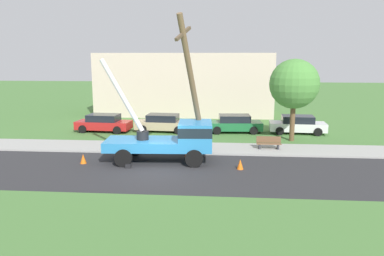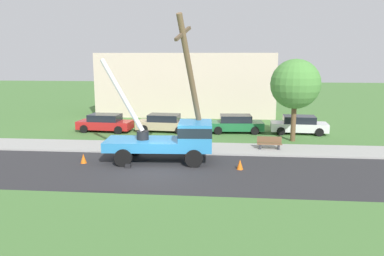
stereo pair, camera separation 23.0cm
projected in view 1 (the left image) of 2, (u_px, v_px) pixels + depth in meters
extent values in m
plane|color=#477538|center=(181.00, 129.00, 32.42)|extent=(120.00, 120.00, 0.00)
cube|color=#2B2B2D|center=(156.00, 171.00, 20.67)|extent=(80.00, 7.14, 0.01)
cube|color=#9E9E99|center=(170.00, 148.00, 25.70)|extent=(80.00, 3.15, 0.10)
cube|color=#2D84C6|center=(143.00, 144.00, 22.45)|extent=(4.44, 2.65, 0.55)
cube|color=#2D84C6|center=(195.00, 136.00, 22.28)|extent=(2.04, 2.51, 1.60)
cube|color=#19232D|center=(195.00, 130.00, 22.21)|extent=(2.06, 2.53, 0.56)
cylinder|color=black|center=(143.00, 135.00, 22.35)|extent=(0.70, 0.70, 0.50)
cylinder|color=silver|center=(122.00, 95.00, 22.59)|extent=(2.95, 1.50, 4.26)
cube|color=black|center=(128.00, 166.00, 21.21)|extent=(0.32, 0.32, 0.20)
cube|color=black|center=(137.00, 153.00, 24.06)|extent=(0.32, 0.32, 0.20)
cylinder|color=black|center=(194.00, 158.00, 21.30)|extent=(1.00, 0.30, 1.00)
cylinder|color=black|center=(195.00, 148.00, 23.66)|extent=(1.00, 0.30, 1.00)
cylinder|color=black|center=(123.00, 158.00, 21.39)|extent=(1.00, 0.30, 1.00)
cylinder|color=black|center=(131.00, 148.00, 23.74)|extent=(1.00, 0.30, 1.00)
cylinder|color=brown|center=(193.00, 91.00, 21.90)|extent=(1.59, 3.73, 8.40)
cube|color=brown|center=(183.00, 34.00, 20.10)|extent=(0.73, 1.67, 0.86)
cone|color=orange|center=(240.00, 164.00, 20.94)|extent=(0.36, 0.36, 0.56)
cone|color=orange|center=(83.00, 159.00, 22.07)|extent=(0.36, 0.36, 0.56)
cone|color=orange|center=(187.00, 152.00, 23.50)|extent=(0.36, 0.36, 0.56)
cube|color=#B21E1E|center=(104.00, 125.00, 31.37)|extent=(4.52, 2.12, 0.65)
cube|color=black|center=(104.00, 118.00, 31.25)|extent=(2.58, 1.83, 0.55)
cylinder|color=black|center=(117.00, 130.00, 30.31)|extent=(0.64, 0.22, 0.64)
cylinder|color=black|center=(125.00, 126.00, 32.06)|extent=(0.64, 0.22, 0.64)
cylinder|color=black|center=(83.00, 129.00, 30.75)|extent=(0.64, 0.22, 0.64)
cylinder|color=black|center=(92.00, 125.00, 32.50)|extent=(0.64, 0.22, 0.64)
cube|color=tan|center=(163.00, 125.00, 31.36)|extent=(4.52, 2.12, 0.65)
cube|color=black|center=(163.00, 118.00, 31.25)|extent=(2.58, 1.83, 0.55)
cylinder|color=black|center=(178.00, 130.00, 30.31)|extent=(0.64, 0.22, 0.64)
cylinder|color=black|center=(182.00, 126.00, 32.06)|extent=(0.64, 0.22, 0.64)
cylinder|color=black|center=(143.00, 129.00, 30.75)|extent=(0.64, 0.22, 0.64)
cylinder|color=black|center=(149.00, 125.00, 32.50)|extent=(0.64, 0.22, 0.64)
cube|color=#1E6638|center=(234.00, 126.00, 31.04)|extent=(4.52, 2.11, 0.65)
cube|color=black|center=(234.00, 118.00, 30.93)|extent=(2.58, 1.83, 0.55)
cylinder|color=black|center=(254.00, 131.00, 30.18)|extent=(0.64, 0.22, 0.64)
cylinder|color=black|center=(251.00, 126.00, 31.95)|extent=(0.64, 0.22, 0.64)
cylinder|color=black|center=(217.00, 130.00, 30.21)|extent=(0.64, 0.22, 0.64)
cylinder|color=black|center=(216.00, 126.00, 31.98)|extent=(0.64, 0.22, 0.64)
cube|color=silver|center=(297.00, 126.00, 30.64)|extent=(4.50, 2.06, 0.65)
cube|color=black|center=(298.00, 119.00, 30.53)|extent=(2.56, 1.80, 0.55)
cylinder|color=black|center=(318.00, 132.00, 29.61)|extent=(0.64, 0.22, 0.64)
cylinder|color=black|center=(314.00, 128.00, 31.36)|extent=(0.64, 0.22, 0.64)
cylinder|color=black|center=(280.00, 131.00, 30.01)|extent=(0.64, 0.22, 0.64)
cylinder|color=black|center=(278.00, 127.00, 31.76)|extent=(0.64, 0.22, 0.64)
cube|color=brown|center=(269.00, 144.00, 25.10)|extent=(1.60, 0.44, 0.06)
cube|color=brown|center=(269.00, 139.00, 25.25)|extent=(1.60, 0.06, 0.40)
cube|color=#333338|center=(260.00, 147.00, 25.19)|extent=(0.10, 0.40, 0.45)
cube|color=#333338|center=(278.00, 147.00, 25.09)|extent=(0.10, 0.40, 0.45)
cylinder|color=brown|center=(293.00, 115.00, 27.67)|extent=(0.36, 0.36, 3.88)
sphere|color=#4C8C3D|center=(294.00, 84.00, 27.26)|extent=(3.55, 3.55, 3.55)
cube|color=beige|center=(185.00, 84.00, 40.32)|extent=(18.00, 6.00, 6.40)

